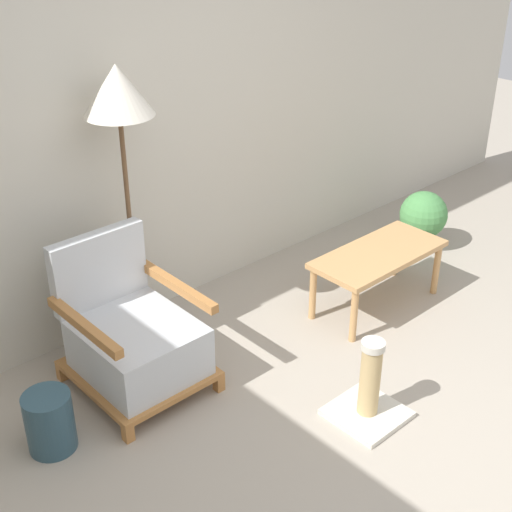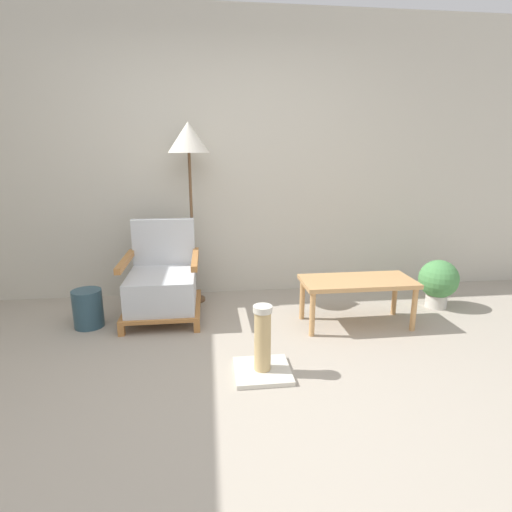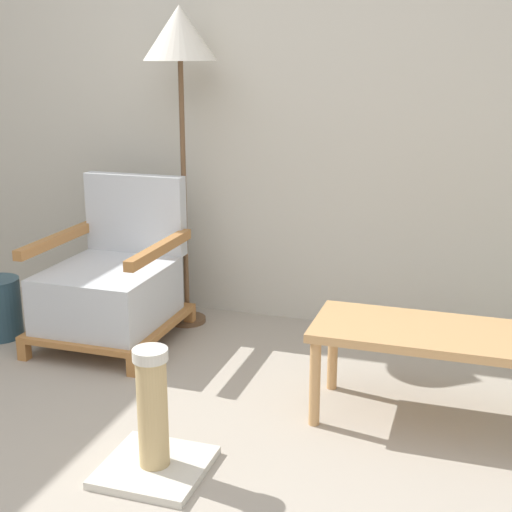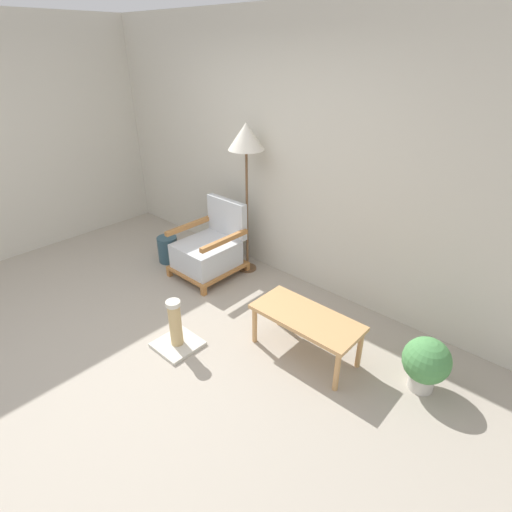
{
  "view_description": "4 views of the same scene",
  "coord_description": "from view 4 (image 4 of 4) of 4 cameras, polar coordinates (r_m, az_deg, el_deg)",
  "views": [
    {
      "loc": [
        -2.14,
        -1.35,
        2.52
      ],
      "look_at": [
        0.31,
        1.35,
        0.55
      ],
      "focal_mm": 50.0,
      "sensor_mm": 36.0,
      "label": 1
    },
    {
      "loc": [
        -0.08,
        -1.92,
        1.4
      ],
      "look_at": [
        0.31,
        1.35,
        0.55
      ],
      "focal_mm": 28.0,
      "sensor_mm": 36.0,
      "label": 2
    },
    {
      "loc": [
        1.27,
        -1.62,
        1.43
      ],
      "look_at": [
        0.31,
        1.35,
        0.55
      ],
      "focal_mm": 50.0,
      "sensor_mm": 36.0,
      "label": 3
    },
    {
      "loc": [
        2.59,
        -1.16,
        2.36
      ],
      "look_at": [
        0.31,
        1.35,
        0.55
      ],
      "focal_mm": 28.0,
      "sensor_mm": 36.0,
      "label": 4
    }
  ],
  "objects": [
    {
      "name": "wall_back",
      "position": [
        4.26,
        3.53,
        14.36
      ],
      "size": [
        8.0,
        0.06,
        2.7
      ],
      "color": "beige",
      "rests_on": "ground_plane"
    },
    {
      "name": "floor_lamp",
      "position": [
        4.19,
        -1.41,
        15.94
      ],
      "size": [
        0.37,
        0.37,
        1.67
      ],
      "color": "brown",
      "rests_on": "ground_plane"
    },
    {
      "name": "vase",
      "position": [
        4.94,
        -12.48,
        0.96
      ],
      "size": [
        0.24,
        0.24,
        0.32
      ],
      "primitive_type": "cylinder",
      "color": "#2D4C5B",
      "rests_on": "ground_plane"
    },
    {
      "name": "scratching_post",
      "position": [
        3.58,
        -11.31,
        -10.59
      ],
      "size": [
        0.36,
        0.36,
        0.47
      ],
      "color": "beige",
      "rests_on": "ground_plane"
    },
    {
      "name": "armchair",
      "position": [
        4.54,
        -6.67,
        0.9
      ],
      "size": [
        0.64,
        0.72,
        0.82
      ],
      "color": "#B2753D",
      "rests_on": "ground_plane"
    },
    {
      "name": "potted_plant",
      "position": [
        3.33,
        23.12,
        -13.78
      ],
      "size": [
        0.35,
        0.35,
        0.45
      ],
      "color": "beige",
      "rests_on": "ground_plane"
    },
    {
      "name": "wall_left",
      "position": [
        5.59,
        -30.6,
        13.98
      ],
      "size": [
        0.06,
        8.0,
        2.7
      ],
      "color": "beige",
      "rests_on": "ground_plane"
    },
    {
      "name": "ground_plane",
      "position": [
        3.69,
        -18.49,
        -13.39
      ],
      "size": [
        14.0,
        14.0,
        0.0
      ],
      "primitive_type": "plane",
      "color": "#A89E8E"
    },
    {
      "name": "coffee_table",
      "position": [
        3.34,
        7.17,
        -9.16
      ],
      "size": [
        0.92,
        0.42,
        0.4
      ],
      "color": "tan",
      "rests_on": "ground_plane"
    }
  ]
}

